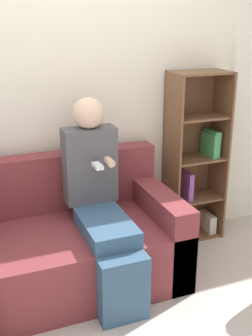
% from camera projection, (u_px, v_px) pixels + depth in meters
% --- Properties ---
extents(ground_plane, '(14.00, 14.00, 0.00)m').
position_uv_depth(ground_plane, '(99.00, 325.00, 2.58)').
color(ground_plane, '#BCB2A8').
extents(back_wall, '(10.00, 0.06, 2.55)m').
position_uv_depth(back_wall, '(53.00, 92.00, 3.01)').
color(back_wall, silver).
rests_on(back_wall, ground_plane).
extents(couch, '(2.01, 0.85, 0.86)m').
position_uv_depth(couch, '(33.00, 252.00, 2.84)').
color(couch, maroon).
rests_on(couch, ground_plane).
extents(adult_seated, '(0.36, 0.82, 1.28)m').
position_uv_depth(adult_seated, '(100.00, 197.00, 2.80)').
color(adult_seated, '#335170').
rests_on(adult_seated, ground_plane).
extents(bookshelf, '(0.46, 0.30, 1.40)m').
position_uv_depth(bookshelf, '(195.00, 160.00, 3.47)').
color(bookshelf, brown).
rests_on(bookshelf, ground_plane).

